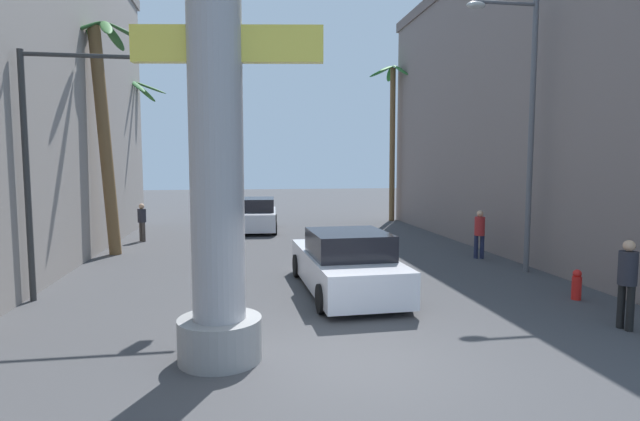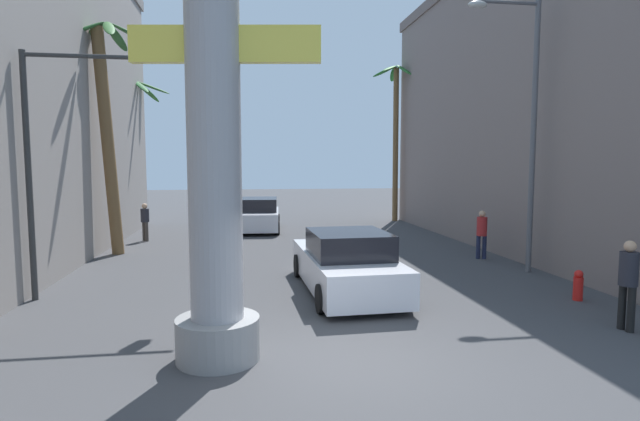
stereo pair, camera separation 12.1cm
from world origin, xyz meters
TOP-DOWN VIEW (x-y plane):
  - ground_plane at (0.00, 10.00)m, footprint 91.80×91.80m
  - building_right at (10.95, 9.33)m, footprint 7.83×21.66m
  - neon_sign_pole at (-2.16, 0.53)m, footprint 3.34×1.36m
  - street_lamp at (6.32, 5.94)m, footprint 2.19×0.28m
  - traffic_light_mast at (-4.89, 4.83)m, footprint 5.50×0.32m
  - car_lead at (0.78, 4.47)m, footprint 2.21×5.10m
  - car_far at (-1.05, 16.44)m, footprint 2.31×4.54m
  - palm_tree_far_right at (6.67, 19.46)m, footprint 2.56×2.71m
  - palm_tree_far_left at (-7.07, 18.63)m, footprint 3.45×3.43m
  - palm_tree_mid_left at (-6.31, 10.66)m, footprint 3.01×3.09m
  - pedestrian_by_sign at (5.51, 0.79)m, footprint 0.39×0.39m
  - pedestrian_far_left at (-5.78, 13.79)m, footprint 0.48×0.48m
  - pedestrian_mid_right at (6.18, 8.06)m, footprint 0.42×0.42m
  - fire_hydrant at (6.01, 2.87)m, footprint 0.22×0.22m

SIDE VIEW (x-z plane):
  - ground_plane at x=0.00m, z-range 0.00..0.00m
  - fire_hydrant at x=6.01m, z-range -0.01..0.71m
  - car_lead at x=0.78m, z-range -0.08..1.48m
  - car_far at x=-1.05m, z-range -0.04..1.52m
  - pedestrian_far_left at x=-5.78m, z-range 0.13..1.70m
  - pedestrian_mid_right at x=6.18m, z-range 0.13..1.77m
  - pedestrian_by_sign at x=5.51m, z-range 0.15..1.90m
  - traffic_light_mast at x=-4.89m, z-range 1.22..6.98m
  - neon_sign_pole at x=-2.16m, z-range -0.56..9.56m
  - palm_tree_far_left at x=-7.07m, z-range 0.95..8.33m
  - palm_tree_mid_left at x=-6.31m, z-range 0.65..8.64m
  - street_lamp at x=6.32m, z-range 0.74..8.59m
  - palm_tree_far_right at x=6.67m, z-range 1.06..9.71m
  - building_right at x=10.95m, z-range 0.01..11.02m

